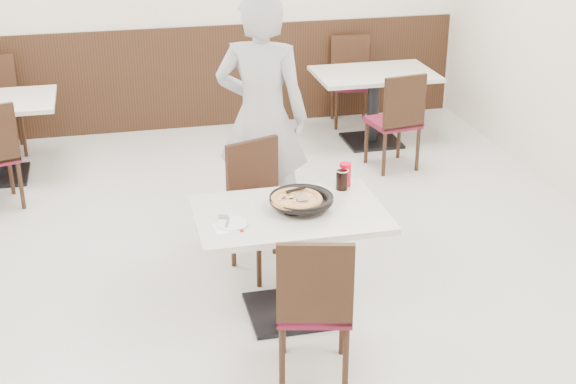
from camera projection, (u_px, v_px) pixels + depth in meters
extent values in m
plane|color=#B6B6B1|center=(252.00, 282.00, 5.73)|extent=(7.00, 7.00, 0.00)
cube|color=black|center=(190.00, 78.00, 8.61)|extent=(5.90, 0.03, 1.10)
cylinder|color=black|center=(293.00, 209.00, 5.05)|extent=(0.14, 0.14, 0.04)
cylinder|color=black|center=(301.00, 203.00, 5.08)|extent=(0.37, 0.37, 0.01)
cylinder|color=#C98B49|center=(296.00, 202.00, 5.04)|extent=(0.30, 0.30, 0.02)
cube|color=white|center=(302.00, 197.00, 5.03)|extent=(0.09, 0.10, 0.00)
cube|color=white|center=(227.00, 228.00, 4.84)|extent=(0.16, 0.16, 0.00)
cylinder|color=white|center=(232.00, 224.00, 4.87)|extent=(0.20, 0.20, 0.01)
cube|color=white|center=(228.00, 222.00, 4.87)|extent=(0.05, 0.14, 0.00)
cylinder|color=black|center=(342.00, 180.00, 5.35)|extent=(0.08, 0.08, 0.13)
cylinder|color=red|center=(345.00, 174.00, 5.41)|extent=(0.08, 0.08, 0.16)
imported|color=#A8A8AD|center=(262.00, 117.00, 6.07)|extent=(0.83, 0.70, 1.94)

